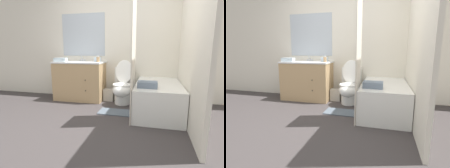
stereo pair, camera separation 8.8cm
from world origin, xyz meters
TOP-DOWN VIEW (x-y plane):
  - ground_plane at (0.00, 0.00)m, footprint 14.00×14.00m
  - wall_back at (-0.01, 1.65)m, footprint 8.00×0.06m
  - wall_right at (1.34, 0.82)m, footprint 0.05×2.63m
  - vanity_cabinet at (-0.77, 1.36)m, footprint 1.09×0.58m
  - sink_faucet at (-0.77, 1.54)m, footprint 0.14×0.12m
  - toilet at (0.22, 1.27)m, footprint 0.41×0.70m
  - bathtub at (0.92, 0.92)m, footprint 0.77×1.42m
  - shower_curtain at (0.52, 0.42)m, footprint 0.01×0.47m
  - wastebasket at (-0.11, 1.40)m, footprint 0.22×0.19m
  - tissue_box at (-0.37, 1.42)m, footprint 0.11×0.15m
  - soap_dispenser at (-0.33, 1.32)m, footprint 0.07×0.07m
  - hand_towel_folded at (-1.14, 1.20)m, footprint 0.27×0.12m
  - bath_towel_folded at (0.74, 0.52)m, footprint 0.30×0.22m
  - bath_mat at (0.18, 0.69)m, footprint 0.57×0.33m

SIDE VIEW (x-z plane):
  - ground_plane at x=0.00m, z-range 0.00..0.00m
  - bath_mat at x=0.18m, z-range 0.00..0.02m
  - wastebasket at x=-0.11m, z-range 0.00..0.26m
  - bathtub at x=0.92m, z-range 0.00..0.53m
  - toilet at x=0.22m, z-range -0.10..0.79m
  - vanity_cabinet at x=-0.77m, z-range 0.01..0.86m
  - bath_towel_folded at x=0.74m, z-range 0.52..0.62m
  - sink_faucet at x=-0.77m, z-range 0.82..0.95m
  - hand_towel_folded at x=-1.14m, z-range 0.85..0.93m
  - tissue_box at x=-0.37m, z-range 0.84..0.96m
  - soap_dispenser at x=-0.33m, z-range 0.84..0.98m
  - shower_curtain at x=0.52m, z-range 0.00..1.89m
  - wall_right at x=1.34m, z-range 0.00..2.50m
  - wall_back at x=-0.01m, z-range 0.00..2.50m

